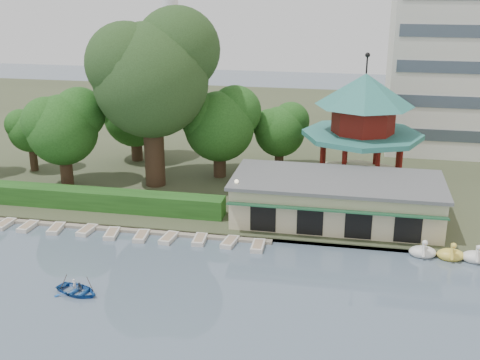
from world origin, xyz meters
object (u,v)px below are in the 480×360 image
(dock, at_px, (85,224))
(boathouse, at_px, (336,199))
(rowboat_with_passengers, at_px, (77,287))
(pavilion, at_px, (363,119))
(big_tree, at_px, (153,71))

(dock, height_order, boathouse, boathouse)
(rowboat_with_passengers, bearing_deg, pavilion, 53.58)
(dock, bearing_deg, rowboat_with_passengers, -67.77)
(pavilion, bearing_deg, rowboat_with_passengers, -126.42)
(dock, bearing_deg, big_tree, 73.97)
(dock, height_order, big_tree, big_tree)
(dock, distance_m, big_tree, 16.73)
(boathouse, bearing_deg, dock, -167.76)
(pavilion, height_order, rowboat_with_passengers, pavilion)
(dock, relative_size, pavilion, 2.52)
(boathouse, distance_m, pavilion, 11.43)
(rowboat_with_passengers, bearing_deg, big_tree, 93.85)
(big_tree, distance_m, rowboat_with_passengers, 25.39)
(boathouse, height_order, pavilion, pavilion)
(big_tree, bearing_deg, boathouse, -18.25)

